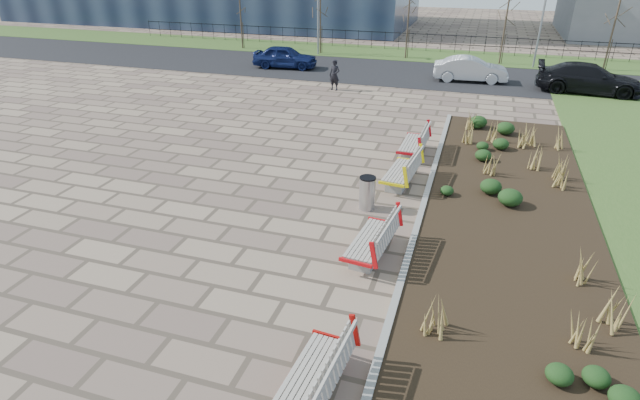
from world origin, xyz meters
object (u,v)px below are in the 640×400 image
(lamp_east, at_px, (543,16))
(bench_b, at_px, (370,238))
(pedestrian, at_px, (335,75))
(car_black, at_px, (589,79))
(bench_c, at_px, (401,169))
(car_blue, at_px, (285,57))
(bench_d, at_px, (413,142))
(lamp_west, at_px, (318,8))
(litter_bin, at_px, (367,193))
(bench_a, at_px, (310,374))
(car_silver, at_px, (470,69))

(lamp_east, bearing_deg, bench_b, -101.88)
(pedestrian, relative_size, car_black, 0.31)
(bench_c, xyz_separation_m, car_blue, (-9.58, 14.71, 0.18))
(bench_d, relative_size, car_black, 0.42)
(bench_d, distance_m, car_blue, 15.45)
(bench_d, bearing_deg, lamp_west, 119.71)
(lamp_west, bearing_deg, litter_bin, -68.62)
(pedestrian, bearing_deg, lamp_east, 51.33)
(bench_d, height_order, pedestrian, pedestrian)
(lamp_west, bearing_deg, car_black, -19.14)
(bench_b, bearing_deg, bench_c, 96.02)
(bench_a, height_order, car_silver, car_silver)
(bench_d, relative_size, car_silver, 0.53)
(lamp_east, bearing_deg, litter_bin, -104.70)
(bench_c, xyz_separation_m, litter_bin, (-0.62, -1.94, -0.02))
(lamp_east, bearing_deg, car_blue, -161.95)
(car_black, height_order, lamp_east, lamp_east)
(bench_c, height_order, pedestrian, pedestrian)
(bench_d, xyz_separation_m, pedestrian, (-5.21, 7.94, 0.27))
(lamp_west, height_order, lamp_east, same)
(pedestrian, relative_size, lamp_west, 0.26)
(litter_bin, height_order, car_black, car_black)
(car_silver, relative_size, lamp_west, 0.66)
(bench_d, height_order, car_black, car_black)
(pedestrian, xyz_separation_m, car_silver, (6.61, 4.07, -0.10))
(bench_b, height_order, car_black, car_black)
(bench_c, height_order, lamp_west, lamp_west)
(bench_a, bearing_deg, lamp_west, 112.48)
(bench_a, distance_m, car_black, 23.72)
(car_silver, bearing_deg, bench_c, 169.54)
(bench_a, relative_size, pedestrian, 1.36)
(car_silver, bearing_deg, bench_d, 168.36)
(bench_c, bearing_deg, lamp_east, 81.29)
(bench_a, distance_m, car_silver, 23.40)
(bench_a, height_order, bench_d, same)
(car_black, bearing_deg, bench_b, 162.11)
(bench_b, distance_m, litter_bin, 2.44)
(bench_b, height_order, litter_bin, bench_b)
(bench_a, xyz_separation_m, pedestrian, (-5.21, 19.29, 0.27))
(bench_d, xyz_separation_m, car_silver, (1.40, 12.01, 0.17))
(bench_d, bearing_deg, pedestrian, 124.92)
(bench_a, distance_m, bench_d, 11.35)
(bench_b, distance_m, bench_d, 6.90)
(bench_b, xyz_separation_m, bench_c, (0.00, 4.30, 0.00))
(bench_b, height_order, bench_c, same)
(litter_bin, distance_m, lamp_west, 23.13)
(lamp_east, bearing_deg, bench_c, -104.41)
(bench_c, relative_size, lamp_east, 0.35)
(bench_a, distance_m, bench_c, 8.76)
(litter_bin, distance_m, car_blue, 18.92)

